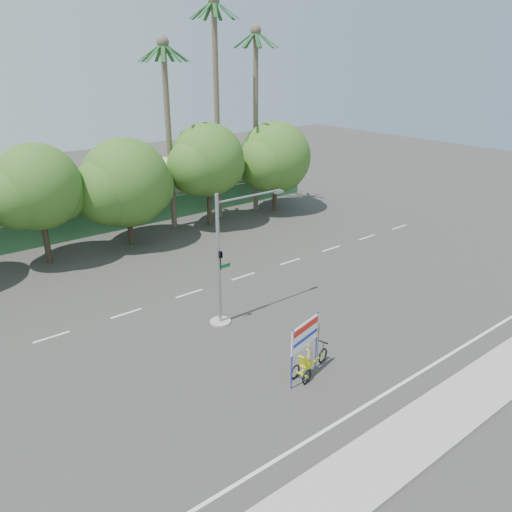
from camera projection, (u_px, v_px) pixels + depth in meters
ground at (307, 339)px, 24.84m from camera, size 120.00×120.00×0.00m
sidewalk_near at (441, 417)px, 19.34m from camera, size 50.00×2.40×0.12m
fence at (123, 217)px, 40.17m from camera, size 38.00×0.08×2.00m
building_right at (181, 183)px, 47.73m from camera, size 14.00×8.00×3.60m
tree_left at (37, 190)px, 32.07m from camera, size 6.66×5.60×8.07m
tree_center at (125, 185)px, 35.72m from camera, size 7.62×6.40×7.85m
tree_right at (207, 163)px, 39.44m from camera, size 6.90×5.80×8.36m
tree_far_right at (275, 160)px, 43.66m from camera, size 7.38×6.20×7.94m
palm_tall at (216, 91)px, 39.75m from camera, size 3.73×3.79×17.45m
palm_mid at (256, 102)px, 42.44m from camera, size 3.73×3.79×15.45m
palm_short at (167, 116)px, 37.78m from camera, size 3.73×3.79×14.45m
traffic_signal at (224, 271)px, 25.40m from camera, size 4.72×1.10×7.00m
trike_billboard at (308, 352)px, 21.59m from camera, size 2.90×1.07×2.91m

